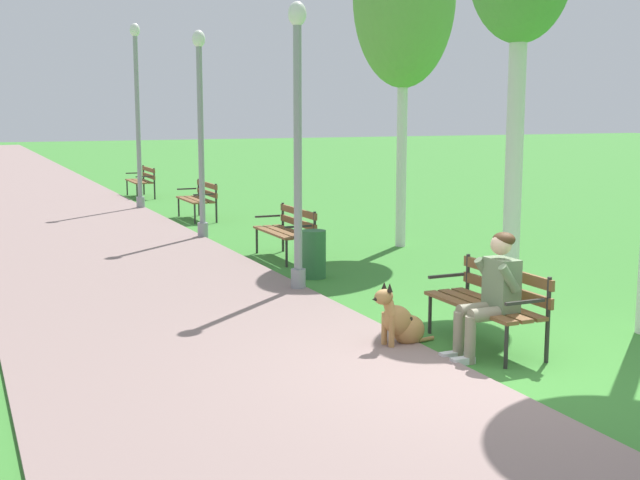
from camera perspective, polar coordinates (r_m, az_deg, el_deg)
name	(u,v)px	position (r m, az deg, el deg)	size (l,w,h in m)	color
ground_plane	(499,372)	(8.11, 12.13, -8.79)	(120.00, 120.00, 0.00)	#3D8433
paved_path	(26,180)	(30.41, -19.45, 3.87)	(4.02, 60.00, 0.04)	gray
park_bench_near	(490,298)	(8.79, 11.58, -3.93)	(0.55, 1.50, 0.85)	brown
park_bench_mid	(288,228)	(13.69, -2.21, 0.83)	(0.55, 1.50, 0.85)	brown
park_bench_far	(199,197)	(18.77, -8.26, 2.95)	(0.55, 1.50, 0.85)	brown
park_bench_furthest	(142,179)	(23.85, -12.05, 4.11)	(0.55, 1.50, 0.85)	brown
person_seated_on_near_bench	(492,290)	(8.39, 11.69, -3.37)	(0.74, 0.49, 1.25)	gray
dog_shepherd	(401,322)	(8.70, 5.58, -5.63)	(0.83, 0.35, 0.71)	#B27F47
lamp_post_near	(298,144)	(11.10, -1.53, 6.55)	(0.24, 0.24, 3.82)	gray
lamp_post_mid	(201,132)	(15.90, -8.16, 7.30)	(0.24, 0.24, 3.88)	gray
lamp_post_far	(138,114)	(20.92, -12.36, 8.38)	(0.24, 0.24, 4.47)	gray
litter_bin	(314,254)	(12.15, -0.44, -0.98)	(0.36, 0.36, 0.70)	#2D6638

